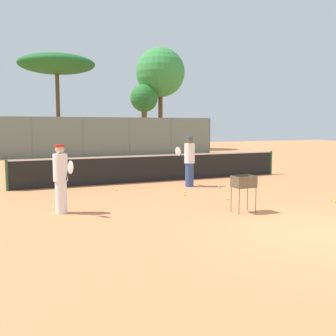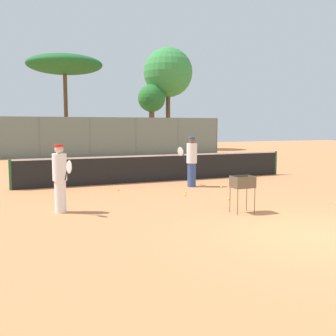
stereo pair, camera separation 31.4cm
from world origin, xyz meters
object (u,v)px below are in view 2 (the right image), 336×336
(tennis_net, at_px, (161,167))
(parked_car, at_px, (127,144))
(player_red_cap, at_px, (192,161))
(player_white_outfit, at_px, (60,177))
(ball_cart, at_px, (242,185))

(tennis_net, bearing_deg, parked_car, 77.53)
(tennis_net, bearing_deg, player_red_cap, -73.78)
(tennis_net, relative_size, player_white_outfit, 6.46)
(parked_car, bearing_deg, player_white_outfit, -111.21)
(player_red_cap, height_order, ball_cart, player_red_cap)
(player_white_outfit, xyz_separation_m, ball_cart, (4.28, -1.84, -0.19))
(tennis_net, relative_size, player_red_cap, 6.18)
(player_red_cap, relative_size, ball_cart, 1.92)
(player_white_outfit, bearing_deg, parked_car, 141.62)
(player_white_outfit, relative_size, ball_cart, 1.84)
(tennis_net, height_order, player_red_cap, player_red_cap)
(tennis_net, relative_size, parked_car, 2.70)
(ball_cart, bearing_deg, parked_car, 80.22)
(player_red_cap, bearing_deg, ball_cart, 147.30)
(tennis_net, distance_m, player_red_cap, 1.84)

